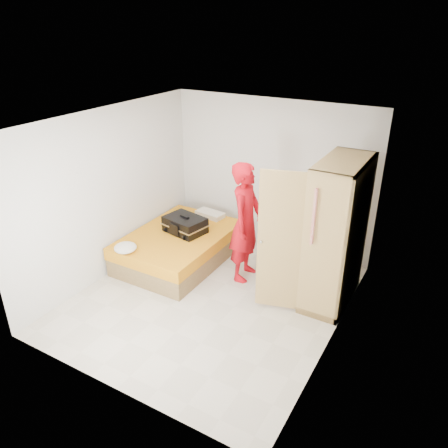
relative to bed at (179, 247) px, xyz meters
The scene contains 7 objects.
room 1.64m from the bed, 33.78° to the right, with size 4.00×4.02×2.60m.
bed is the anchor object (origin of this frame).
wardrobe 2.62m from the bed, ahead, with size 1.15×1.34×2.10m.
person 1.38m from the bed, ahead, with size 0.69×0.45×1.88m, color red.
suitcase 0.40m from the bed, 64.92° to the left, with size 0.75×0.61×0.29m.
round_cushion 1.01m from the bed, 110.96° to the right, with size 0.34×0.34×0.13m, color white.
pillow 0.90m from the bed, 83.48° to the left, with size 0.50×0.26×0.09m, color white.
Camera 1 is at (2.83, -4.52, 3.75)m, focal length 35.00 mm.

